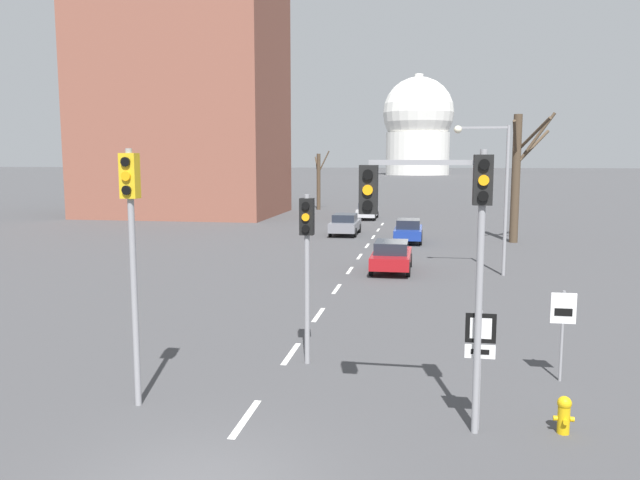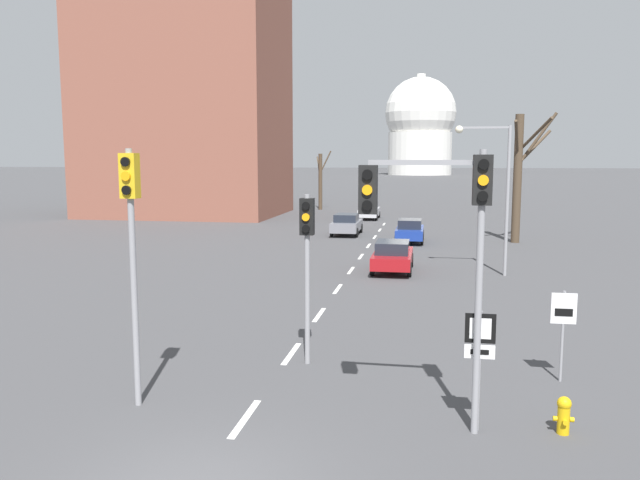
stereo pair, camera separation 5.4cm
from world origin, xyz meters
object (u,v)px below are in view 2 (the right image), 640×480
at_px(route_sign_post, 480,350).
at_px(sedan_near_left, 393,256).
at_px(traffic_signal_centre_tall, 307,246).
at_px(fire_hydrant, 564,414).
at_px(speed_limit_sign, 563,321).
at_px(sedan_mid_centre, 347,224).
at_px(sedan_far_left, 369,211).
at_px(street_lamp_right, 496,181).
at_px(traffic_signal_near_left, 132,230).
at_px(sedan_near_right, 410,230).
at_px(traffic_signal_near_right, 442,219).

xyz_separation_m(route_sign_post, sedan_near_left, (-2.76, 17.82, -0.90)).
relative_size(traffic_signal_centre_tall, fire_hydrant, 5.91).
xyz_separation_m(speed_limit_sign, sedan_mid_centre, (-9.16, 29.00, -0.74)).
height_order(speed_limit_sign, sedan_mid_centre, speed_limit_sign).
relative_size(sedan_near_left, sedan_far_left, 0.97).
bearing_deg(sedan_far_left, fire_hydrant, -79.60).
bearing_deg(speed_limit_sign, sedan_mid_centre, 107.53).
distance_m(traffic_signal_centre_tall, sedan_near_left, 14.60).
bearing_deg(sedan_near_left, fire_hydrant, -75.92).
distance_m(route_sign_post, street_lamp_right, 17.94).
height_order(route_sign_post, sedan_mid_centre, route_sign_post).
bearing_deg(route_sign_post, traffic_signal_near_left, 179.72).
bearing_deg(street_lamp_right, sedan_near_right, 110.82).
xyz_separation_m(traffic_signal_near_left, sedan_near_left, (4.61, 17.79, -3.15)).
distance_m(sedan_near_right, sedan_mid_centre, 5.75).
xyz_separation_m(traffic_signal_near_right, fire_hydrant, (2.48, 0.26, -3.88)).
xyz_separation_m(speed_limit_sign, sedan_near_left, (-4.99, 14.60, -0.75)).
distance_m(traffic_signal_near_left, sedan_mid_centre, 32.34).
bearing_deg(sedan_mid_centre, speed_limit_sign, -72.47).
height_order(traffic_signal_near_right, sedan_near_right, traffic_signal_near_right).
bearing_deg(sedan_near_left, traffic_signal_centre_tall, -95.70).
relative_size(street_lamp_right, sedan_far_left, 1.53).
xyz_separation_m(speed_limit_sign, sedan_far_left, (-8.71, 41.35, -0.76)).
bearing_deg(speed_limit_sign, fire_hydrant, -100.05).
relative_size(traffic_signal_near_left, route_sign_post, 2.30).
relative_size(traffic_signal_near_right, fire_hydrant, 7.33).
distance_m(fire_hydrant, sedan_mid_centre, 33.25).
xyz_separation_m(street_lamp_right, sedan_near_left, (-4.75, 0.20, -3.65)).
height_order(traffic_signal_near_right, traffic_signal_centre_tall, traffic_signal_near_right).
bearing_deg(traffic_signal_centre_tall, traffic_signal_near_left, -132.59).
height_order(speed_limit_sign, sedan_far_left, speed_limit_sign).
bearing_deg(sedan_far_left, street_lamp_right, -72.56).
bearing_deg(street_lamp_right, speed_limit_sign, -89.03).
bearing_deg(sedan_far_left, sedan_near_right, -75.05).
bearing_deg(street_lamp_right, traffic_signal_near_right, -98.93).
bearing_deg(fire_hydrant, traffic_signal_near_right, -173.92).
relative_size(traffic_signal_centre_tall, sedan_near_left, 1.03).
xyz_separation_m(traffic_signal_near_left, street_lamp_right, (9.36, 17.58, 0.51)).
xyz_separation_m(traffic_signal_near_left, route_sign_post, (7.37, -0.04, -2.25)).
relative_size(street_lamp_right, sedan_mid_centre, 1.54).
xyz_separation_m(traffic_signal_near_right, route_sign_post, (0.80, 0.15, -2.61)).
bearing_deg(traffic_signal_centre_tall, street_lamp_right, 66.37).
bearing_deg(traffic_signal_near_right, traffic_signal_centre_tall, 132.97).
bearing_deg(sedan_far_left, traffic_signal_centre_tall, -86.81).
bearing_deg(sedan_near_left, street_lamp_right, -2.47).
distance_m(sedan_near_left, sedan_far_left, 27.00).
height_order(fire_hydrant, sedan_mid_centre, sedan_mid_centre).
bearing_deg(sedan_near_right, sedan_far_left, 104.95).
bearing_deg(fire_hydrant, speed_limit_sign, 79.95).
xyz_separation_m(street_lamp_right, sedan_mid_centre, (-8.92, 14.61, -3.64)).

